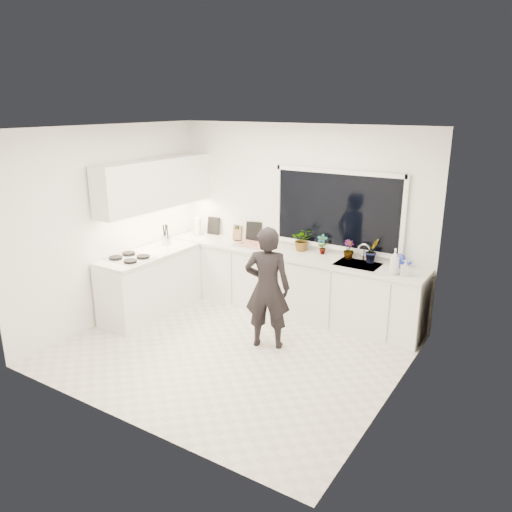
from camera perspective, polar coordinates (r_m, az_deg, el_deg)
The scene contains 25 objects.
floor at distance 6.37m, azimuth -2.84°, elevation -10.77°, with size 4.00×3.50×0.02m, color beige.
wall_back at distance 7.32m, azimuth 4.96°, elevation 4.28°, with size 4.00×0.02×2.70m, color white.
wall_left at distance 7.18m, azimuth -16.27°, elevation 3.40°, with size 0.02×3.50×2.70m, color white.
wall_right at distance 5.02m, azimuth 16.06°, elevation -2.35°, with size 0.02×3.50×2.70m, color white.
ceiling at distance 5.64m, azimuth -3.25°, elevation 14.48°, with size 4.00×3.50×0.02m, color white.
window at distance 7.00m, azimuth 9.25°, elevation 5.20°, with size 1.80×0.02×1.00m, color black.
base_cabinets_back at distance 7.32m, azimuth 3.66°, elevation -3.14°, with size 3.92×0.58×0.88m, color white.
base_cabinets_left at distance 7.43m, azimuth -11.94°, elevation -3.17°, with size 0.58×1.60×0.88m, color white.
countertop_back at distance 7.16m, azimuth 3.69°, elevation 0.30°, with size 3.94×0.62×0.04m, color silver.
countertop_left at distance 7.28m, azimuth -12.16°, elevation 0.23°, with size 0.62×1.60×0.04m, color silver.
upper_cabinets at distance 7.40m, azimuth -11.39°, elevation 8.10°, with size 0.34×2.10×0.70m, color white.
sink at distance 6.77m, azimuth 11.54°, elevation -1.31°, with size 0.58×0.42×0.14m, color silver.
faucet at distance 6.90m, azimuth 12.22°, elevation 0.40°, with size 0.03×0.03×0.22m, color silver.
stovetop at distance 7.06m, azimuth -14.26°, elevation -0.17°, with size 0.56×0.48×0.03m, color black.
person at distance 6.17m, azimuth 1.30°, elevation -3.67°, with size 0.57×0.37×1.56m, color black.
pizza_tray at distance 7.42m, azimuth -0.37°, elevation 1.22°, with size 0.50×0.37×0.03m, color silver.
pizza at distance 7.42m, azimuth -0.37°, elevation 1.35°, with size 0.46×0.33×0.01m, color red.
watering_can at distance 6.73m, azimuth 16.08°, elevation -0.71°, with size 0.14×0.14×0.13m, color #152ACA.
paper_towel_roll at distance 8.14m, azimuth -6.65°, elevation 3.37°, with size 0.11×0.11×0.26m, color white.
knife_block at distance 7.74m, azimuth -2.11°, elevation 2.60°, with size 0.13×0.10×0.22m, color #916143.
utensil_crock at distance 7.62m, azimuth -10.24°, elevation 1.86°, with size 0.13×0.13×0.16m, color silver.
picture_frame_large at distance 8.12m, azimuth -4.88°, elevation 3.46°, with size 0.22×0.02×0.28m, color black.
picture_frame_small at distance 7.69m, azimuth -0.25°, elevation 2.82°, with size 0.25×0.02×0.30m, color black.
herb_plants at distance 7.06m, azimuth 7.68°, elevation 1.44°, with size 1.35×0.36×0.33m.
soap_bottles at distance 6.40m, azimuth 15.84°, elevation -0.83°, with size 0.28×0.16×0.32m.
Camera 1 is at (3.27, -4.59, 2.96)m, focal length 35.00 mm.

